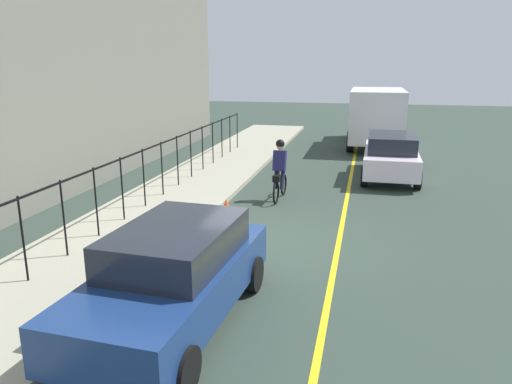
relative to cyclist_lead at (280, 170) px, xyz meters
name	(u,v)px	position (x,y,z in m)	size (l,w,h in m)	color
ground_plane	(268,242)	(-3.58, -0.38, -0.91)	(80.00, 80.00, 0.00)	#303F36
lane_line_centre	(338,247)	(-3.58, -1.98, -0.91)	(36.00, 0.12, 0.01)	yellow
sidewalk	(132,228)	(-3.58, 3.02, -0.84)	(40.00, 3.20, 0.15)	#A4A18A
building_wall	(39,76)	(-1.58, 6.62, 2.73)	(28.00, 0.80, 7.29)	slate
iron_fence	(133,171)	(-2.58, 3.42, 0.36)	(21.03, 0.04, 1.60)	black
cyclist_lead	(280,170)	(0.00, 0.00, 0.00)	(1.71, 0.37, 1.83)	black
patrol_sedan	(391,155)	(3.71, -3.32, -0.09)	(4.42, 1.97, 1.58)	white
parked_sedan_rear	(174,275)	(-7.46, 0.32, -0.09)	(4.50, 2.14, 1.58)	navy
box_truck_background	(376,115)	(10.61, -2.83, 0.64)	(6.72, 2.57, 2.78)	silver
traffic_cone_near	(226,208)	(-1.93, 1.10, -0.67)	(0.36, 0.36, 0.49)	#F75011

